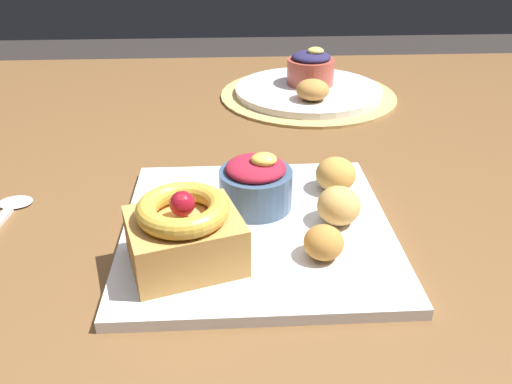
% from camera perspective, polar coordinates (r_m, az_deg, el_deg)
% --- Properties ---
extents(dining_table, '(1.32, 1.11, 0.73)m').
position_cam_1_polar(dining_table, '(0.75, 0.06, -2.67)').
color(dining_table, brown).
rests_on(dining_table, ground_plane).
extents(woven_placemat, '(0.32, 0.32, 0.00)m').
position_cam_1_polar(woven_placemat, '(0.97, 5.73, 10.57)').
color(woven_placemat, tan).
rests_on(woven_placemat, dining_table).
extents(front_plate, '(0.28, 0.28, 0.01)m').
position_cam_1_polar(front_plate, '(0.56, 0.11, -4.06)').
color(front_plate, white).
rests_on(front_plate, dining_table).
extents(cake_slice, '(0.12, 0.11, 0.08)m').
position_cam_1_polar(cake_slice, '(0.48, -7.87, -4.45)').
color(cake_slice, '#C68E47').
rests_on(cake_slice, front_plate).
extents(berry_ramekin, '(0.08, 0.08, 0.07)m').
position_cam_1_polar(berry_ramekin, '(0.57, -0.01, 0.95)').
color(berry_ramekin, '#3D5675').
rests_on(berry_ramekin, front_plate).
extents(fritter_front, '(0.05, 0.05, 0.04)m').
position_cam_1_polar(fritter_front, '(0.62, 8.77, 1.93)').
color(fritter_front, gold).
rests_on(fritter_front, front_plate).
extents(fritter_middle, '(0.04, 0.04, 0.03)m').
position_cam_1_polar(fritter_middle, '(0.50, 7.46, -5.53)').
color(fritter_middle, '#BC7F38').
rests_on(fritter_middle, front_plate).
extents(fritter_back, '(0.05, 0.05, 0.04)m').
position_cam_1_polar(fritter_back, '(0.55, 9.10, -1.49)').
color(fritter_back, tan).
rests_on(fritter_back, front_plate).
extents(back_plate, '(0.27, 0.27, 0.01)m').
position_cam_1_polar(back_plate, '(0.97, 5.75, 11.05)').
color(back_plate, white).
rests_on(back_plate, woven_placemat).
extents(back_ramekin, '(0.09, 0.09, 0.07)m').
position_cam_1_polar(back_ramekin, '(0.98, 6.04, 13.43)').
color(back_ramekin, '#B24C3D').
rests_on(back_ramekin, back_plate).
extents(back_pastry, '(0.06, 0.06, 0.03)m').
position_cam_1_polar(back_pastry, '(0.90, 6.25, 11.12)').
color(back_pastry, '#B77F3D').
rests_on(back_pastry, back_plate).
extents(spoon, '(0.04, 0.13, 0.00)m').
position_cam_1_polar(spoon, '(0.65, -25.89, -2.22)').
color(spoon, silver).
rests_on(spoon, dining_table).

